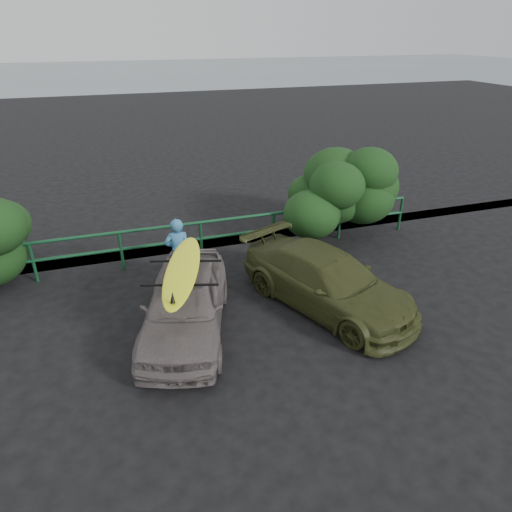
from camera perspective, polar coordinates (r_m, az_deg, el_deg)
The scene contains 9 objects.
ground at distance 7.88m, azimuth -6.10°, elevation -17.06°, with size 80.00×80.00×0.00m, color black.
ocean at distance 65.86m, azimuth -18.59°, elevation 20.66°, with size 200.00×200.00×0.00m, color slate.
guardrail at distance 11.75m, azimuth -11.65°, elevation 1.37°, with size 14.00×0.08×1.04m, color #144727, non-canonical shape.
shrub_right at distance 13.31m, azimuth 9.69°, elevation 8.12°, with size 3.20×2.40×2.57m, color #193B15, non-canonical shape.
sedan at distance 9.00m, azimuth -8.84°, elevation -5.78°, with size 1.53×3.80×1.29m, color #685E5C.
olive_vehicle at distance 9.82m, azimuth 8.87°, elevation -3.10°, with size 1.70×4.18×1.21m, color #3B401C.
man at distance 10.61m, azimuth -9.71°, elevation 0.49°, with size 0.60×0.39×1.64m, color teal.
roof_rack at distance 8.67m, azimuth -9.15°, elevation -2.04°, with size 1.40×0.98×0.05m, color black, non-canonical shape.
surfboard at distance 8.64m, azimuth -9.18°, elevation -1.65°, with size 0.61×2.92×0.09m, color #F0FF1A.
Camera 1 is at (-1.02, -5.63, 5.43)m, focal length 32.00 mm.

